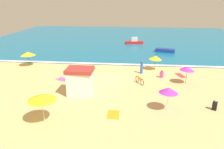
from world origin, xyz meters
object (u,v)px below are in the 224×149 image
Objects in this scene: lifeguard_cabana at (80,81)px; beach_umbrella_0 at (169,90)px; beach_umbrella_4 at (28,54)px; small_boat_0 at (134,42)px; beachgoer_0 at (162,74)px; beach_umbrella_2 at (42,98)px; beachgoer_1 at (87,71)px; beach_umbrella_1 at (187,68)px; beachgoer_3 at (142,68)px; small_boat_1 at (165,50)px; beachgoer_5 at (215,105)px; beach_umbrella_3 at (155,58)px; parked_bicycle at (140,80)px.

lifeguard_cabana reaches higher than beach_umbrella_0.
small_boat_0 is (14.69, 17.29, -1.24)m from beach_umbrella_4.
beach_umbrella_2 is at bearing -132.05° from beachgoer_0.
lifeguard_cabana is 10.33m from beachgoer_0.
beach_umbrella_2 reaches higher than beachgoer_1.
lifeguard_cabana reaches higher than beach_umbrella_1.
small_boat_1 is (4.39, 11.83, -0.36)m from beachgoer_3.
beach_umbrella_4 is at bearing 137.71° from lifeguard_cabana.
beach_umbrella_4 is 2.91× the size of beachgoer_5.
beachgoer_5 is (1.12, -6.12, -1.34)m from beach_umbrella_1.
beach_umbrella_0 is at bearing -78.63° from beachgoer_3.
beach_umbrella_0 is 11.26m from beach_umbrella_3.
small_boat_0 is (-7.03, 28.12, 0.11)m from beachgoer_5.
beach_umbrella_2 is 1.02× the size of beach_umbrella_4.
beach_umbrella_1 is 5.83m from beachgoer_3.
beach_umbrella_1 reaches higher than parked_bicycle.
small_boat_1 is (-0.47, 14.88, -1.36)m from beach_umbrella_1.
beach_umbrella_2 is at bearing -60.66° from beach_umbrella_4.
beachgoer_3 reaches higher than beachgoer_0.
parked_bicycle is at bearing -140.31° from beachgoer_0.
beachgoer_0 is at bearing -79.10° from beach_umbrella_3.
beach_umbrella_1 is at bearing -56.80° from beach_umbrella_3.
beach_umbrella_0 is 28.78m from small_boat_0.
beach_umbrella_3 is 11.64m from beachgoer_5.
beach_umbrella_4 is 16.35m from parked_bicycle.
beachgoer_0 is at bearing 87.00° from beach_umbrella_0.
parked_bicycle is 8.43m from beachgoer_5.
beach_umbrella_1 is 1.26× the size of parked_bicycle.
parked_bicycle is 22.51m from small_boat_0.
beachgoer_3 is at bearing -138.17° from beach_umbrella_3.
parked_bicycle is 1.68× the size of beachgoer_5.
beach_umbrella_3 reaches higher than parked_bicycle.
beach_umbrella_3 reaches higher than beachgoer_5.
small_boat_0 is at bearing 127.41° from small_boat_1.
parked_bicycle is at bearing 50.40° from beach_umbrella_2.
lifeguard_cabana is 6.92m from parked_bicycle.
beach_umbrella_2 is 14.81m from beachgoer_3.
beachgoer_3 is 18.98m from small_boat_0.
beach_umbrella_2 is at bearing -116.47° from small_boat_1.
beach_umbrella_4 reaches higher than beach_umbrella_3.
beach_umbrella_1 is 0.73× the size of beach_umbrella_4.
beach_umbrella_4 is (-7.99, 14.21, -0.30)m from beach_umbrella_2.
beach_umbrella_3 is 0.55× the size of small_boat_0.
lifeguard_cabana is 1.27× the size of beach_umbrella_3.
small_boat_1 is (20.13, 10.17, -1.36)m from beach_umbrella_4.
beachgoer_1 is at bearing 156.06° from parked_bicycle.
beach_umbrella_0 is 9.89m from beachgoer_3.
beach_umbrella_4 reaches higher than beachgoer_1.
beach_umbrella_3 is at bearing -104.21° from small_boat_1.
beachgoer_5 is (4.04, 0.47, -1.41)m from beach_umbrella_0.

